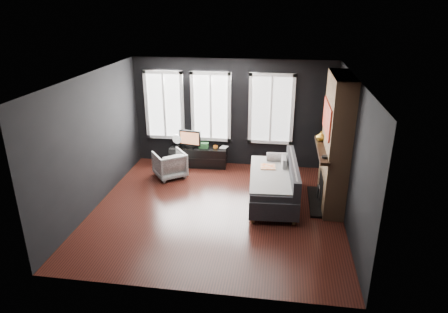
# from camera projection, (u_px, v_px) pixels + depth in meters

# --- Properties ---
(floor) EXTENTS (5.00, 5.00, 0.00)m
(floor) POSITION_uv_depth(u_px,v_px,m) (217.00, 209.00, 8.16)
(floor) COLOR black
(floor) RESTS_ON ground
(ceiling) EXTENTS (5.00, 5.00, 0.00)m
(ceiling) POSITION_uv_depth(u_px,v_px,m) (216.00, 77.00, 7.17)
(ceiling) COLOR white
(ceiling) RESTS_ON ground
(wall_back) EXTENTS (5.00, 0.02, 2.70)m
(wall_back) POSITION_uv_depth(u_px,v_px,m) (233.00, 113.00, 9.97)
(wall_back) COLOR black
(wall_back) RESTS_ON ground
(wall_left) EXTENTS (0.02, 5.00, 2.70)m
(wall_left) POSITION_uv_depth(u_px,v_px,m) (94.00, 141.00, 8.01)
(wall_left) COLOR black
(wall_left) RESTS_ON ground
(wall_right) EXTENTS (0.02, 5.00, 2.70)m
(wall_right) POSITION_uv_depth(u_px,v_px,m) (351.00, 154.00, 7.33)
(wall_right) COLOR black
(wall_right) RESTS_ON ground
(windows) EXTENTS (4.00, 0.16, 1.76)m
(windows) POSITION_uv_depth(u_px,v_px,m) (215.00, 72.00, 9.62)
(windows) COLOR white
(windows) RESTS_ON wall_back
(fireplace) EXTENTS (0.70, 1.62, 2.70)m
(fireplace) POSITION_uv_depth(u_px,v_px,m) (336.00, 143.00, 7.91)
(fireplace) COLOR #93724C
(fireplace) RESTS_ON floor
(sofa) EXTENTS (1.18, 2.17, 0.91)m
(sofa) POSITION_uv_depth(u_px,v_px,m) (273.00, 181.00, 8.35)
(sofa) COLOR black
(sofa) RESTS_ON floor
(stripe_pillow) EXTENTS (0.11, 0.36, 0.35)m
(stripe_pillow) POSITION_uv_depth(u_px,v_px,m) (284.00, 165.00, 8.64)
(stripe_pillow) COLOR gray
(stripe_pillow) RESTS_ON sofa
(armchair) EXTENTS (0.92, 0.91, 0.70)m
(armchair) POSITION_uv_depth(u_px,v_px,m) (170.00, 163.00, 9.56)
(armchair) COLOR silver
(armchair) RESTS_ON floor
(media_console) EXTENTS (1.46, 0.50, 0.50)m
(media_console) POSITION_uv_depth(u_px,v_px,m) (199.00, 156.00, 10.24)
(media_console) COLOR black
(media_console) RESTS_ON floor
(monitor) EXTENTS (0.59, 0.22, 0.51)m
(monitor) POSITION_uv_depth(u_px,v_px,m) (190.00, 138.00, 10.04)
(monitor) COLOR black
(monitor) RESTS_ON media_console
(desk_fan) EXTENTS (0.24, 0.24, 0.33)m
(desk_fan) POSITION_uv_depth(u_px,v_px,m) (177.00, 140.00, 10.13)
(desk_fan) COLOR #9B9B9B
(desk_fan) RESTS_ON media_console
(mug) EXTENTS (0.14, 0.12, 0.12)m
(mug) POSITION_uv_depth(u_px,v_px,m) (215.00, 147.00, 10.01)
(mug) COLOR orange
(mug) RESTS_ON media_console
(book) EXTENTS (0.17, 0.06, 0.23)m
(book) POSITION_uv_depth(u_px,v_px,m) (221.00, 143.00, 10.12)
(book) COLOR #C1B494
(book) RESTS_ON media_console
(storage_box) EXTENTS (0.25, 0.16, 0.13)m
(storage_box) POSITION_uv_depth(u_px,v_px,m) (204.00, 145.00, 10.10)
(storage_box) COLOR #307138
(storage_box) RESTS_ON media_console
(mantel_vase) EXTENTS (0.20, 0.21, 0.20)m
(mantel_vase) POSITION_uv_depth(u_px,v_px,m) (321.00, 136.00, 8.36)
(mantel_vase) COLOR gold
(mantel_vase) RESTS_ON fireplace
(mantel_clock) EXTENTS (0.15, 0.15, 0.04)m
(mantel_clock) POSITION_uv_depth(u_px,v_px,m) (325.00, 157.00, 7.47)
(mantel_clock) COLOR black
(mantel_clock) RESTS_ON fireplace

